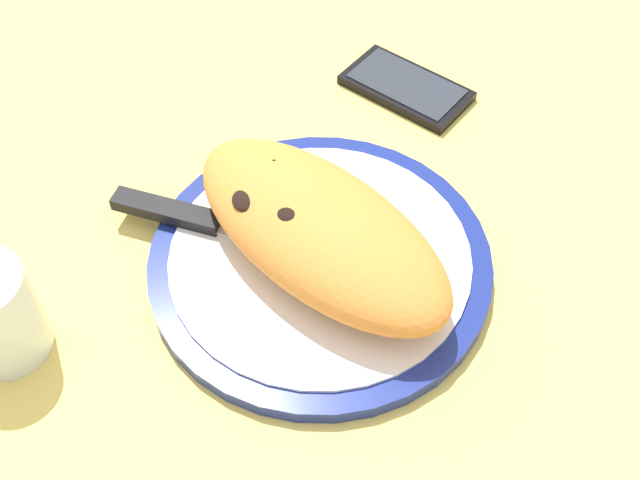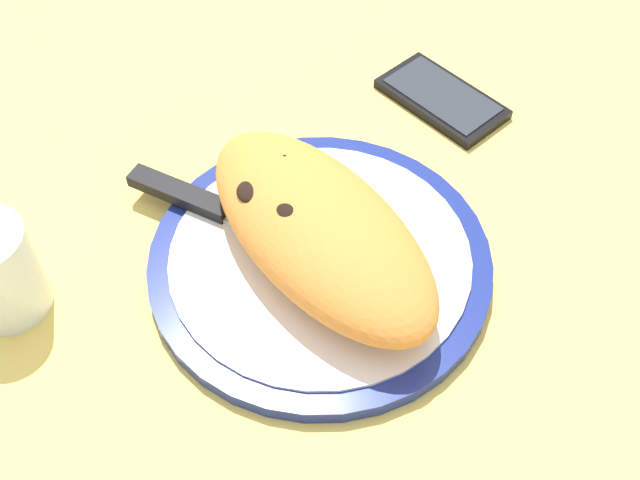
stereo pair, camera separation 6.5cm
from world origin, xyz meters
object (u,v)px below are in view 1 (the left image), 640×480
Objects in this scene: fork at (362,211)px; smartphone at (406,87)px; calzone at (316,228)px; knife at (200,220)px; plate at (320,261)px.

fork is 1.20× the size of smartphone.
knife is at bearing 33.96° from calzone.
plate is at bearing -158.42° from calzone.
knife is (8.85, 5.96, -2.82)cm from calzone.
fork is 19.11cm from smartphone.
calzone is at bearing -146.04° from knife.
calzone is (0.32, 0.13, 4.23)cm from plate.
knife is (7.77, 11.94, 0.29)cm from fork.
plate is 24.74cm from smartphone.
knife is at bearing 96.91° from smartphone.
calzone reaches higher than plate.
calzone reaches higher than smartphone.
plate reaches higher than smartphone.
plate is 4.24cm from calzone.
calzone is 11.04cm from knife.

